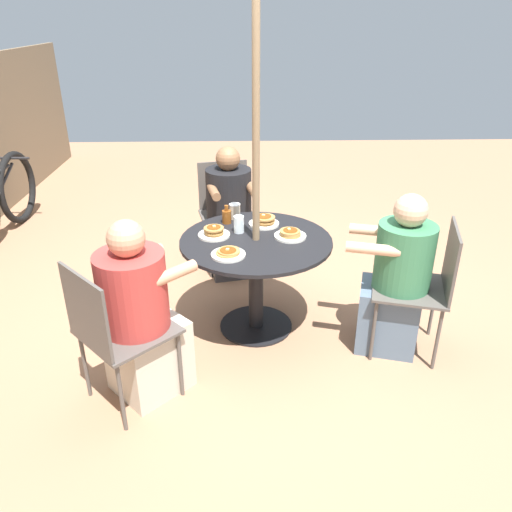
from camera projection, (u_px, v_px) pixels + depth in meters
ground_plane at (256, 326)px, 3.75m from camera, size 12.00×12.00×0.00m
patio_table at (256, 260)px, 3.50m from camera, size 1.05×1.05×0.72m
umbrella_pole at (256, 181)px, 3.25m from camera, size 0.05×0.05×2.26m
patio_chair_north at (425, 281)px, 3.27m from camera, size 0.58×0.58×0.92m
diner_north at (396, 282)px, 3.32m from camera, size 0.49×0.59×1.12m
patio_chair_east at (226, 207)px, 4.51m from camera, size 0.56×0.56×0.92m
diner_east at (230, 218)px, 4.37m from camera, size 0.56×0.47×1.13m
patio_chair_south at (112, 328)px, 2.78m from camera, size 0.67×0.67×0.92m
diner_south at (141, 319)px, 2.91m from camera, size 0.60×0.60×1.14m
pancake_plate_a at (264, 221)px, 3.66m from camera, size 0.22×0.22×0.08m
pancake_plate_b at (228, 253)px, 3.19m from camera, size 0.22×0.22×0.05m
pancake_plate_c at (214, 232)px, 3.47m from camera, size 0.22×0.22×0.08m
pancake_plate_d at (290, 234)px, 3.45m from camera, size 0.22×0.22×0.06m
syrup_bottle at (227, 216)px, 3.68m from camera, size 0.09×0.07×0.14m
coffee_cup at (235, 211)px, 3.76m from camera, size 0.08×0.08×0.11m
drinking_glass_a at (239, 224)px, 3.52m from camera, size 0.07×0.07×0.12m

